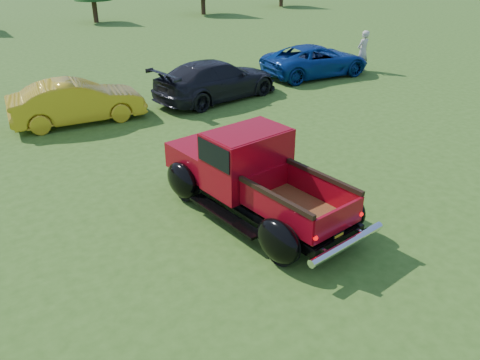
{
  "coord_description": "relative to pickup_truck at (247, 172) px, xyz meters",
  "views": [
    {
      "loc": [
        -5.12,
        -6.95,
        5.28
      ],
      "look_at": [
        -0.46,
        0.2,
        0.98
      ],
      "focal_mm": 35.0,
      "sensor_mm": 36.0,
      "label": 1
    }
  ],
  "objects": [
    {
      "name": "ground",
      "position": [
        0.01,
        -0.61,
        -0.87
      ],
      "size": [
        120.0,
        120.0,
        0.0
      ],
      "primitive_type": "plane",
      "color": "#325518",
      "rests_on": "ground"
    },
    {
      "name": "pickup_truck",
      "position": [
        0.0,
        0.0,
        0.0
      ],
      "size": [
        2.76,
        5.09,
        1.82
      ],
      "rotation": [
        0.0,
        0.0,
        0.11
      ],
      "color": "black",
      "rests_on": "ground"
    },
    {
      "name": "spectator",
      "position": [
        11.51,
        7.59,
        0.05
      ],
      "size": [
        0.71,
        0.51,
        1.83
      ],
      "primitive_type": "imported",
      "rotation": [
        0.0,
        0.0,
        3.26
      ],
      "color": "#BCB8A3",
      "rests_on": "ground"
    },
    {
      "name": "show_car_blue",
      "position": [
        9.14,
        8.11,
        -0.19
      ],
      "size": [
        5.08,
        2.7,
        1.36
      ],
      "primitive_type": "imported",
      "rotation": [
        0.0,
        0.0,
        1.48
      ],
      "color": "navy",
      "rests_on": "ground"
    },
    {
      "name": "show_car_yellow",
      "position": [
        -1.49,
        7.7,
        -0.17
      ],
      "size": [
        4.37,
        1.9,
        1.4
      ],
      "primitive_type": "imported",
      "rotation": [
        0.0,
        0.0,
        1.47
      ],
      "color": "gold",
      "rests_on": "ground"
    },
    {
      "name": "show_car_grey",
      "position": [
        3.65,
        7.47,
        -0.13
      ],
      "size": [
        5.3,
        2.81,
        1.46
      ],
      "primitive_type": "imported",
      "rotation": [
        0.0,
        0.0,
        1.73
      ],
      "color": "black",
      "rests_on": "ground"
    }
  ]
}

